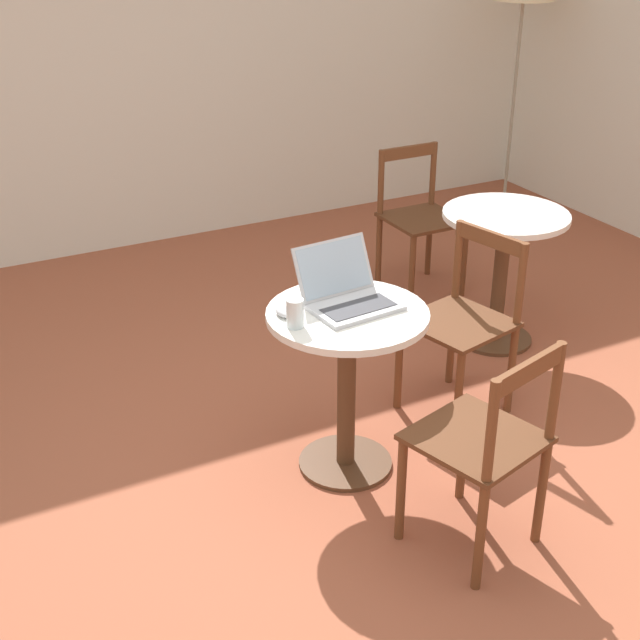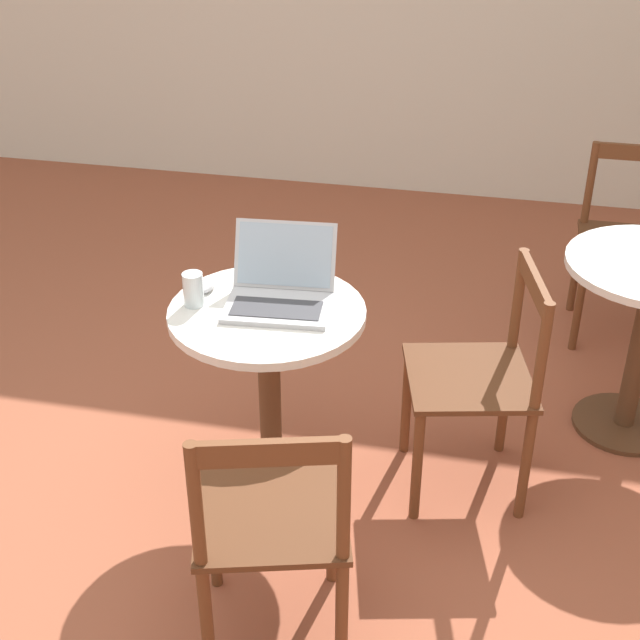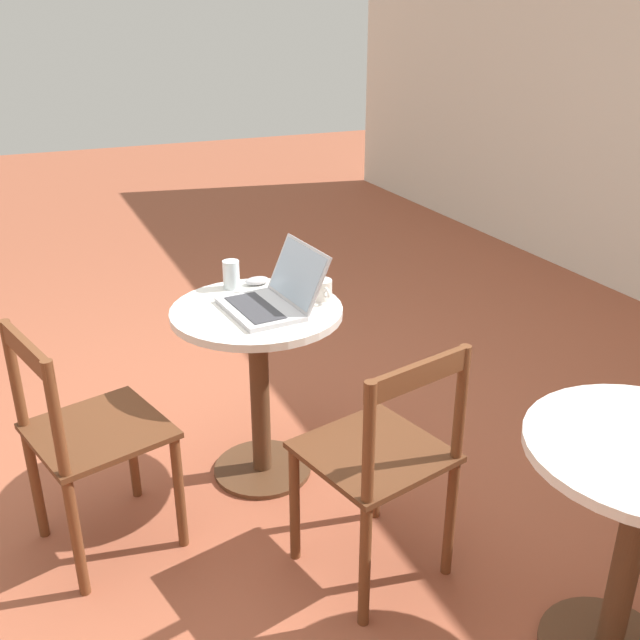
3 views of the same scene
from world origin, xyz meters
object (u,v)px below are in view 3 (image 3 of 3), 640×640
chair_near_front (87,438)px  mug (321,290)px  cafe_table_mid (638,508)px  laptop (272,297)px  drinking_glass (231,275)px  cafe_table_near (258,356)px  chair_near_right (382,461)px  mouse (257,281)px

chair_near_front → mug: bearing=100.7°
cafe_table_mid → laptop: bearing=-155.2°
laptop → drinking_glass: size_ratio=3.21×
chair_near_front → cafe_table_near: bearing=105.7°
drinking_glass → chair_near_right: bearing=11.0°
cafe_table_near → cafe_table_mid: bearing=26.2°
cafe_table_mid → mug: bearing=-163.7°
cafe_table_mid → drinking_glass: bearing=-156.9°
chair_near_front → drinking_glass: (-0.43, 0.65, 0.34)m
cafe_table_near → chair_near_right: bearing=13.0°
cafe_table_near → mug: bearing=87.2°
chair_near_right → drinking_glass: (-0.95, -0.18, 0.34)m
laptop → drinking_glass: 0.28m
cafe_table_near → laptop: 0.26m
cafe_table_near → chair_near_front: bearing=-74.3°
chair_near_front → cafe_table_mid: bearing=50.0°
cafe_table_near → chair_near_right: chair_near_right is taller
mouse → drinking_glass: 0.11m
laptop → chair_near_front: bearing=-77.8°
cafe_table_near → laptop: (0.03, 0.05, 0.25)m
cafe_table_near → mouse: bearing=160.2°
cafe_table_near → mouse: mouse is taller
chair_near_front → laptop: size_ratio=2.33×
chair_near_front → chair_near_right: same height
chair_near_right → cafe_table_near: bearing=-167.0°
cafe_table_mid → chair_near_front: chair_near_front is taller
chair_near_right → laptop: laptop is taller
laptop → mug: bearing=95.3°
mouse → mug: mug is taller
mouse → drinking_glass: size_ratio=0.88×
cafe_table_mid → chair_near_right: 0.75m
cafe_table_mid → chair_near_right: (-0.58, -0.47, -0.09)m
laptop → mouse: size_ratio=3.67×
mouse → mug: (0.25, 0.17, 0.02)m
chair_near_front → drinking_glass: bearing=123.3°
cafe_table_near → drinking_glass: size_ratio=6.42×
cafe_table_mid → laptop: laptop is taller
laptop → chair_near_right: bearing=9.3°
chair_near_front → drinking_glass: 0.86m
cafe_table_mid → mouse: (-1.52, -0.55, 0.22)m
cafe_table_mid → mouse: 1.63m
cafe_table_near → mouse: 0.33m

